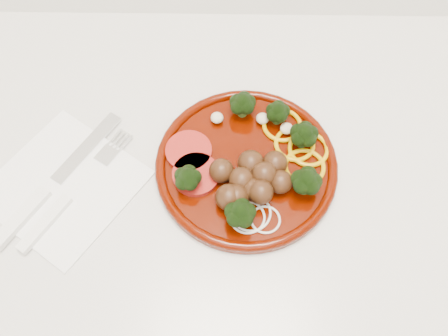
{
  "coord_description": "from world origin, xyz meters",
  "views": [
    {
      "loc": [
        0.03,
        1.39,
        1.5
      ],
      "look_at": [
        0.03,
        1.7,
        0.92
      ],
      "focal_mm": 40.0,
      "sensor_mm": 36.0,
      "label": 1
    }
  ],
  "objects_px": {
    "fork": "(58,208)",
    "knife": "(43,194)",
    "napkin": "(64,185)",
    "plate": "(250,165)"
  },
  "relations": [
    {
      "from": "fork",
      "to": "knife",
      "type": "bearing_deg",
      "value": 83.0
    },
    {
      "from": "napkin",
      "to": "fork",
      "type": "relative_size",
      "value": 0.93
    },
    {
      "from": "napkin",
      "to": "knife",
      "type": "bearing_deg",
      "value": -145.12
    },
    {
      "from": "knife",
      "to": "napkin",
      "type": "bearing_deg",
      "value": -22.66
    },
    {
      "from": "plate",
      "to": "napkin",
      "type": "relative_size",
      "value": 1.42
    },
    {
      "from": "plate",
      "to": "napkin",
      "type": "distance_m",
      "value": 0.25
    },
    {
      "from": "plate",
      "to": "fork",
      "type": "height_order",
      "value": "plate"
    },
    {
      "from": "napkin",
      "to": "knife",
      "type": "height_order",
      "value": "knife"
    },
    {
      "from": "plate",
      "to": "napkin",
      "type": "height_order",
      "value": "plate"
    },
    {
      "from": "plate",
      "to": "fork",
      "type": "bearing_deg",
      "value": -165.78
    }
  ]
}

